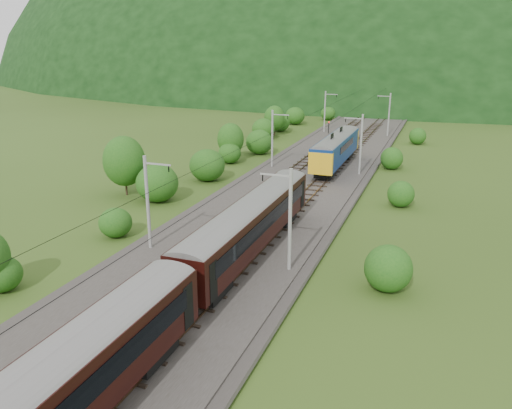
% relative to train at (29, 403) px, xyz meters
% --- Properties ---
extents(ground, '(600.00, 600.00, 0.00)m').
position_rel_train_xyz_m(ground, '(-2.40, 21.97, -3.63)').
color(ground, '#314916').
rests_on(ground, ground).
extents(railbed, '(14.00, 220.00, 0.30)m').
position_rel_train_xyz_m(railbed, '(-2.40, 31.97, -3.48)').
color(railbed, '#38332D').
rests_on(railbed, ground).
extents(track_left, '(2.40, 220.00, 0.27)m').
position_rel_train_xyz_m(track_left, '(-4.80, 31.97, -3.26)').
color(track_left, brown).
rests_on(track_left, railbed).
extents(track_right, '(2.40, 220.00, 0.27)m').
position_rel_train_xyz_m(track_right, '(0.00, 31.97, -3.26)').
color(track_right, brown).
rests_on(track_right, railbed).
extents(catenary_left, '(2.54, 192.28, 8.00)m').
position_rel_train_xyz_m(catenary_left, '(-8.52, 53.97, 0.87)').
color(catenary_left, gray).
rests_on(catenary_left, railbed).
extents(catenary_right, '(2.54, 192.28, 8.00)m').
position_rel_train_xyz_m(catenary_right, '(3.72, 53.97, 0.87)').
color(catenary_right, gray).
rests_on(catenary_right, railbed).
extents(overhead_wires, '(4.83, 198.00, 0.03)m').
position_rel_train_xyz_m(overhead_wires, '(-2.40, 31.97, 3.47)').
color(overhead_wires, black).
rests_on(overhead_wires, ground).
extents(mountain_main, '(504.00, 360.00, 244.00)m').
position_rel_train_xyz_m(mountain_main, '(-2.40, 281.97, -3.63)').
color(mountain_main, black).
rests_on(mountain_main, ground).
extents(mountain_ridge, '(336.00, 280.00, 132.00)m').
position_rel_train_xyz_m(mountain_ridge, '(-122.40, 321.97, -3.63)').
color(mountain_ridge, black).
rests_on(mountain_ridge, ground).
extents(train, '(3.08, 124.60, 5.36)m').
position_rel_train_xyz_m(train, '(0.00, 0.00, 0.00)').
color(train, black).
rests_on(train, ground).
extents(hazard_post_near, '(0.17, 0.17, 1.64)m').
position_rel_train_xyz_m(hazard_post_near, '(-2.75, 43.12, -2.51)').
color(hazard_post_near, red).
rests_on(hazard_post_near, railbed).
extents(hazard_post_far, '(0.15, 0.15, 1.44)m').
position_rel_train_xyz_m(hazard_post_far, '(-2.20, 84.94, -2.61)').
color(hazard_post_far, red).
rests_on(hazard_post_far, railbed).
extents(signal, '(0.26, 0.26, 2.35)m').
position_rel_train_xyz_m(signal, '(-7.35, 84.46, -1.95)').
color(signal, black).
rests_on(signal, railbed).
extents(vegetation_left, '(12.45, 144.37, 6.99)m').
position_rel_train_xyz_m(vegetation_left, '(-16.31, 51.58, -1.25)').
color(vegetation_left, '#1F5516').
rests_on(vegetation_left, ground).
extents(vegetation_right, '(7.13, 103.36, 3.07)m').
position_rel_train_xyz_m(vegetation_right, '(9.85, 40.52, -2.27)').
color(vegetation_right, '#1F5516').
rests_on(vegetation_right, ground).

